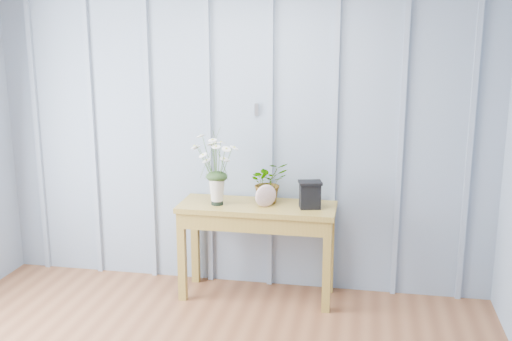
% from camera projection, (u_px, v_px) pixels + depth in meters
% --- Properties ---
extents(room_shell, '(4.00, 4.50, 2.50)m').
position_uv_depth(room_shell, '(187.00, 42.00, 3.31)').
color(room_shell, '#8494A9').
rests_on(room_shell, ground).
extents(sideboard, '(1.20, 0.45, 0.75)m').
position_uv_depth(sideboard, '(257.00, 219.00, 4.61)').
color(sideboard, olive).
rests_on(sideboard, ground).
extents(daisy_vase, '(0.40, 0.31, 0.57)m').
position_uv_depth(daisy_vase, '(217.00, 159.00, 4.51)').
color(daisy_vase, black).
rests_on(daisy_vase, sideboard).
extents(spider_plant, '(0.38, 0.36, 0.32)m').
position_uv_depth(spider_plant, '(268.00, 182.00, 4.61)').
color(spider_plant, '#1A3115').
rests_on(spider_plant, sideboard).
extents(felt_disc_vessel, '(0.17, 0.14, 0.17)m').
position_uv_depth(felt_disc_vessel, '(266.00, 196.00, 4.51)').
color(felt_disc_vessel, '#985B69').
rests_on(felt_disc_vessel, sideboard).
extents(carved_box, '(0.20, 0.17, 0.21)m').
position_uv_depth(carved_box, '(310.00, 194.00, 4.47)').
color(carved_box, black).
rests_on(carved_box, sideboard).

